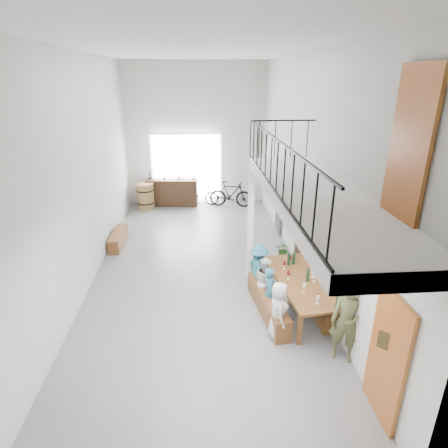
{
  "coord_description": "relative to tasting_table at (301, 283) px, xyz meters",
  "views": [
    {
      "loc": [
        -0.02,
        -9.09,
        4.9
      ],
      "look_at": [
        0.63,
        -0.5,
        1.51
      ],
      "focal_mm": 30.0,
      "sensor_mm": 36.0,
      "label": 1
    }
  ],
  "objects": [
    {
      "name": "gateway_portal",
      "position": [
        -2.6,
        8.04,
        0.69
      ],
      "size": [
        2.8,
        0.08,
        2.8
      ],
      "primitive_type": "cube",
      "color": "white",
      "rests_on": "ground"
    },
    {
      "name": "guest_left_b",
      "position": [
        -0.7,
        -0.07,
        -0.14
      ],
      "size": [
        0.28,
        0.42,
        1.13
      ],
      "primitive_type": "imported",
      "rotation": [
        0.0,
        0.0,
        1.54
      ],
      "color": "#25657D",
      "rests_on": "ground"
    },
    {
      "name": "host_standing",
      "position": [
        0.41,
        -1.55,
        0.09
      ],
      "size": [
        0.68,
        0.58,
        1.59
      ],
      "primitive_type": "imported",
      "rotation": [
        0.0,
        0.0,
        -0.4
      ],
      "color": "#4A502D",
      "rests_on": "ground"
    },
    {
      "name": "bicycle_near",
      "position": [
        -2.17,
        7.7,
        -0.26
      ],
      "size": [
        1.76,
        0.9,
        0.88
      ],
      "primitive_type": "imported",
      "rotation": [
        0.0,
        0.0,
        1.38
      ],
      "color": "black",
      "rests_on": "ground"
    },
    {
      "name": "bicycle_far",
      "position": [
        -0.85,
        7.36,
        -0.19
      ],
      "size": [
        1.8,
        0.86,
        1.04
      ],
      "primitive_type": "imported",
      "rotation": [
        0.0,
        0.0,
        1.35
      ],
      "color": "black",
      "rests_on": "ground"
    },
    {
      "name": "oak_barrel",
      "position": [
        -4.26,
        7.39,
        -0.2
      ],
      "size": [
        0.69,
        0.69,
        1.02
      ],
      "color": "olive",
      "rests_on": "ground"
    },
    {
      "name": "bench_inner",
      "position": [
        -0.73,
        -0.06,
        -0.46
      ],
      "size": [
        0.6,
        2.15,
        0.49
      ],
      "primitive_type": "cube",
      "rotation": [
        0.0,
        0.0,
        0.12
      ],
      "color": "brown",
      "rests_on": "ground"
    },
    {
      "name": "room_walls",
      "position": [
        -2.2,
        2.1,
        2.85
      ],
      "size": [
        12.0,
        12.0,
        12.0
      ],
      "color": "silver",
      "rests_on": "ground"
    },
    {
      "name": "side_bench",
      "position": [
        -4.7,
        3.91,
        -0.49
      ],
      "size": [
        0.36,
        1.52,
        0.43
      ],
      "primitive_type": "cube",
      "rotation": [
        0.0,
        0.0,
        -0.02
      ],
      "color": "brown",
      "rests_on": "ground"
    },
    {
      "name": "guest_left_c",
      "position": [
        -0.72,
        0.35,
        -0.13
      ],
      "size": [
        0.58,
        0.66,
        1.16
      ],
      "primitive_type": "imported",
      "rotation": [
        0.0,
        0.0,
        1.86
      ],
      "color": "silver",
      "rests_on": "ground"
    },
    {
      "name": "tableware",
      "position": [
        -0.0,
        0.1,
        0.21
      ],
      "size": [
        0.62,
        1.79,
        0.35
      ],
      "color": "black",
      "rests_on": "tasting_table"
    },
    {
      "name": "tasting_table",
      "position": [
        0.0,
        0.0,
        0.0
      ],
      "size": [
        1.31,
        2.61,
        0.79
      ],
      "rotation": [
        0.0,
        0.0,
        0.12
      ],
      "color": "brown",
      "rests_on": "ground"
    },
    {
      "name": "balcony",
      "position": [
        -0.22,
        -1.02,
        2.26
      ],
      "size": [
        1.52,
        5.62,
        4.0
      ],
      "color": "white",
      "rests_on": "ground"
    },
    {
      "name": "guest_right_b",
      "position": [
        0.6,
        0.11,
        -0.1
      ],
      "size": [
        0.73,
        1.18,
        1.22
      ],
      "primitive_type": "imported",
      "rotation": [
        0.0,
        0.0,
        -1.93
      ],
      "color": "black",
      "rests_on": "ground"
    },
    {
      "name": "counter_bottles",
      "position": [
        -3.21,
        7.74,
        0.51
      ],
      "size": [
        1.79,
        0.18,
        0.28
      ],
      "color": "black",
      "rests_on": "serving_counter"
    },
    {
      "name": "potted_plant",
      "position": [
        0.25,
        2.65,
        -0.47
      ],
      "size": [
        0.55,
        0.51,
        0.48
      ],
      "primitive_type": "imported",
      "rotation": [
        0.0,
        0.0,
        -0.39
      ],
      "color": "#1D491A",
      "rests_on": "ground"
    },
    {
      "name": "right_wall_decor",
      "position": [
        0.5,
        0.24,
        1.04
      ],
      "size": [
        0.07,
        8.28,
        5.07
      ],
      "color": "#9E4C1B",
      "rests_on": "ground"
    },
    {
      "name": "guest_right_a",
      "position": [
        0.55,
        -0.48,
        -0.11
      ],
      "size": [
        0.41,
        0.74,
        1.2
      ],
      "primitive_type": "imported",
      "rotation": [
        0.0,
        0.0,
        -1.75
      ],
      "color": "red",
      "rests_on": "ground"
    },
    {
      "name": "guest_right_c",
      "position": [
        0.56,
        0.72,
        -0.09
      ],
      "size": [
        0.48,
        0.65,
        1.23
      ],
      "primitive_type": "imported",
      "rotation": [
        0.0,
        0.0,
        -1.42
      ],
      "color": "silver",
      "rests_on": "ground"
    },
    {
      "name": "serving_counter",
      "position": [
        -3.21,
        7.75,
        -0.17
      ],
      "size": [
        2.08,
        0.76,
        1.07
      ],
      "primitive_type": "cube",
      "rotation": [
        0.0,
        0.0,
        -0.1
      ],
      "color": "#341E11",
      "rests_on": "ground"
    },
    {
      "name": "floor",
      "position": [
        -2.2,
        2.1,
        -0.71
      ],
      "size": [
        12.0,
        12.0,
        0.0
      ],
      "primitive_type": "plane",
      "color": "slate",
      "rests_on": "ground"
    },
    {
      "name": "guest_left_a",
      "position": [
        -0.67,
        -0.84,
        -0.1
      ],
      "size": [
        0.44,
        0.62,
        1.22
      ],
      "primitive_type": "imported",
      "rotation": [
        0.0,
        0.0,
        1.49
      ],
      "color": "silver",
      "rests_on": "ground"
    },
    {
      "name": "guest_left_d",
      "position": [
        -0.8,
        0.84,
        -0.08
      ],
      "size": [
        0.68,
        0.91,
        1.25
      ],
      "primitive_type": "imported",
      "rotation": [
        0.0,
        0.0,
        1.87
      ],
      "color": "#25657D",
      "rests_on": "ground"
    },
    {
      "name": "bench_wall",
      "position": [
        0.37,
        0.09,
        -0.48
      ],
      "size": [
        0.3,
        1.98,
        0.45
      ],
      "primitive_type": "cube",
      "rotation": [
        0.0,
        0.0,
        0.02
      ],
      "color": "brown",
      "rests_on": "ground"
    }
  ]
}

